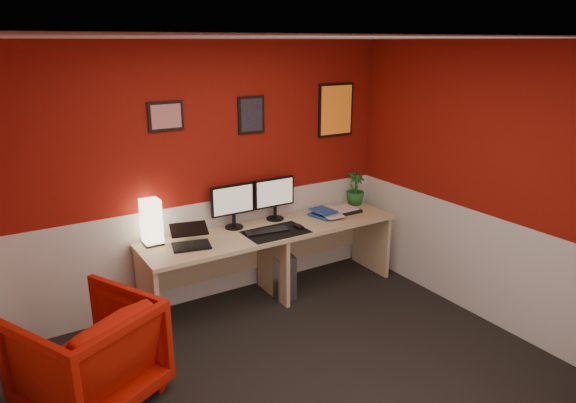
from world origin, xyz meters
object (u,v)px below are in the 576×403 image
object	(u,v)px
desk	(273,263)
laptop	(191,235)
potted_plant	(355,189)
armchair	(88,354)
zen_tray	(342,211)
shoji_lamp	(152,223)
monitor_left	(233,200)
pc_tower	(279,272)
monitor_right	(275,192)

from	to	relation	value
desk	laptop	bearing A→B (deg)	-177.95
potted_plant	armchair	bearing A→B (deg)	-163.79
zen_tray	shoji_lamp	bearing A→B (deg)	175.03
monitor_left	pc_tower	distance (m)	0.91
desk	pc_tower	xyz separation A→B (m)	(0.09, 0.04, -0.14)
pc_tower	armchair	size ratio (longest dim) A/B	0.53
desk	laptop	distance (m)	0.98
potted_plant	armchair	world-z (taller)	potted_plant
shoji_lamp	armchair	distance (m)	1.33
shoji_lamp	monitor_left	distance (m)	0.81
laptop	monitor_left	xyz separation A→B (m)	(0.54, 0.24, 0.18)
shoji_lamp	pc_tower	world-z (taller)	shoji_lamp
monitor_right	zen_tray	size ratio (longest dim) A/B	1.66
armchair	monitor_right	bearing A→B (deg)	177.19
shoji_lamp	zen_tray	distance (m)	2.02
monitor_right	potted_plant	bearing A→B (deg)	-1.68
zen_tray	pc_tower	world-z (taller)	zen_tray
shoji_lamp	potted_plant	xyz separation A→B (m)	(2.30, -0.02, -0.02)
monitor_right	armchair	xyz separation A→B (m)	(-2.07, -0.93, -0.64)
laptop	potted_plant	xyz separation A→B (m)	(2.03, 0.22, 0.07)
zen_tray	monitor_left	bearing A→B (deg)	171.65
desk	armchair	distance (m)	2.04
monitor_left	zen_tray	distance (m)	1.24
monitor_left	potted_plant	xyz separation A→B (m)	(1.49, -0.02, -0.11)
pc_tower	monitor_right	bearing A→B (deg)	77.96
laptop	armchair	world-z (taller)	laptop
desk	zen_tray	distance (m)	0.96
laptop	monitor_left	bearing A→B (deg)	37.55
monitor_left	armchair	size ratio (longest dim) A/B	0.69
desk	zen_tray	size ratio (longest dim) A/B	7.43
monitor_left	zen_tray	world-z (taller)	monitor_left
zen_tray	armchair	size ratio (longest dim) A/B	0.41
armchair	pc_tower	bearing A→B (deg)	173.39
laptop	pc_tower	distance (m)	1.13
armchair	zen_tray	bearing A→B (deg)	167.93
monitor_left	pc_tower	bearing A→B (deg)	-23.78
shoji_lamp	laptop	world-z (taller)	shoji_lamp
monitor_left	pc_tower	size ratio (longest dim) A/B	1.29
shoji_lamp	zen_tray	xyz separation A→B (m)	(2.01, -0.17, -0.18)
laptop	monitor_right	distance (m)	1.06
monitor_right	pc_tower	xyz separation A→B (m)	(-0.07, -0.18, -0.80)
shoji_lamp	monitor_right	xyz separation A→B (m)	(1.28, 0.01, 0.09)
laptop	monitor_right	xyz separation A→B (m)	(1.01, 0.25, 0.18)
pc_tower	monitor_left	bearing A→B (deg)	164.18
shoji_lamp	monitor_right	world-z (taller)	monitor_right
desk	armchair	world-z (taller)	armchair
potted_plant	pc_tower	distance (m)	1.29
desk	monitor_left	distance (m)	0.76
laptop	potted_plant	size ratio (longest dim) A/B	0.90
potted_plant	pc_tower	xyz separation A→B (m)	(-1.09, -0.15, -0.69)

